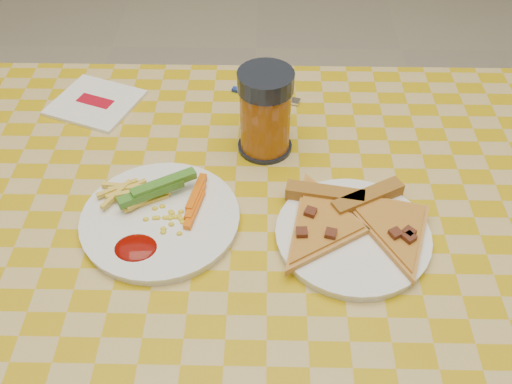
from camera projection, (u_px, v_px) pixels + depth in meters
table at (233, 263)px, 0.88m from camera, size 1.28×0.88×0.76m
plate_left at (161, 220)px, 0.83m from camera, size 0.29×0.29×0.01m
plate_right at (352, 236)px, 0.81m from camera, size 0.26×0.26×0.01m
fries_veggies at (155, 205)px, 0.83m from camera, size 0.18×0.17×0.04m
pizza_slices at (354, 221)px, 0.81m from camera, size 0.30×0.26×0.02m
drink_glass at (265, 113)px, 0.91m from camera, size 0.09×0.09×0.15m
napkin at (96, 103)px, 1.04m from camera, size 0.18×0.18×0.01m
fork at (267, 96)px, 1.06m from camera, size 0.13×0.05×0.01m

